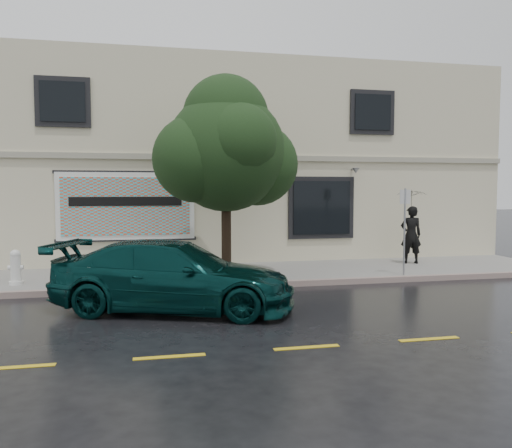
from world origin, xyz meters
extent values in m
plane|color=black|center=(0.00, 0.00, 0.00)|extent=(90.00, 90.00, 0.00)
cube|color=gray|center=(0.00, 3.25, 0.07)|extent=(20.00, 3.50, 0.15)
cube|color=gray|center=(0.00, 1.50, 0.07)|extent=(20.00, 0.18, 0.16)
cube|color=gold|center=(0.00, -3.50, 0.01)|extent=(19.00, 0.12, 0.01)
cube|color=beige|center=(0.00, 9.00, 3.50)|extent=(20.00, 8.00, 7.00)
cube|color=#9E9984|center=(0.00, 4.96, 3.60)|extent=(20.00, 0.12, 0.18)
cube|color=black|center=(3.20, 4.96, 1.95)|extent=(2.30, 0.10, 2.10)
cube|color=black|center=(3.20, 4.90, 1.95)|extent=(2.00, 0.05, 1.80)
cube|color=black|center=(-5.00, 4.90, 5.20)|extent=(1.30, 0.05, 1.20)
cube|color=black|center=(0.00, 4.90, 5.20)|extent=(1.30, 0.05, 1.20)
cube|color=black|center=(5.00, 4.90, 5.20)|extent=(1.30, 0.05, 1.20)
cube|color=white|center=(-3.20, 4.93, 2.05)|extent=(4.20, 0.06, 2.10)
cube|color=#DE5431|center=(-3.20, 4.89, 2.05)|extent=(3.90, 0.04, 1.80)
cube|color=black|center=(-3.20, 4.96, 1.00)|extent=(4.30, 0.10, 0.10)
cube|color=black|center=(-3.20, 4.96, 3.10)|extent=(4.30, 0.10, 0.10)
cube|color=black|center=(-3.20, 4.86, 2.20)|extent=(3.40, 0.02, 0.28)
imported|color=#072D2B|center=(-1.99, -0.50, 0.74)|extent=(5.56, 3.78, 1.49)
imported|color=black|center=(5.85, 3.71, 1.09)|extent=(0.76, 0.57, 1.88)
imported|color=black|center=(5.85, 3.71, 2.40)|extent=(1.27, 1.27, 0.74)
cylinder|color=black|center=(-0.46, 2.20, 1.35)|extent=(0.26, 0.26, 2.41)
sphere|color=black|center=(-0.46, 2.20, 3.56)|extent=(3.18, 3.18, 3.18)
cylinder|color=silver|center=(-5.84, 2.45, 0.20)|extent=(0.34, 0.34, 0.09)
cylinder|color=silver|center=(-5.84, 2.45, 0.56)|extent=(0.25, 0.25, 0.63)
sphere|color=silver|center=(-5.84, 2.45, 0.92)|extent=(0.25, 0.25, 0.25)
cylinder|color=silver|center=(-5.84, 2.45, 0.59)|extent=(0.37, 0.11, 0.11)
cylinder|color=#96999F|center=(4.52, 1.70, 1.38)|extent=(0.05, 0.05, 2.45)
cube|color=silver|center=(4.52, 1.70, 2.37)|extent=(0.30, 0.06, 0.40)
camera|label=1|loc=(-2.44, -11.11, 2.58)|focal=35.00mm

